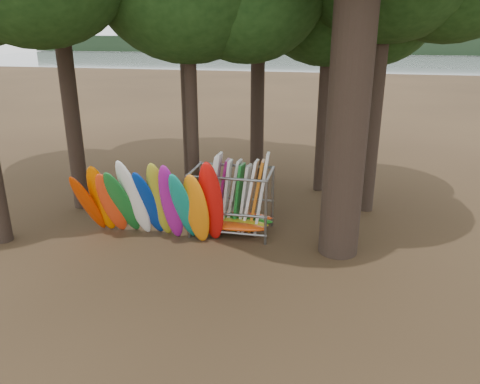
# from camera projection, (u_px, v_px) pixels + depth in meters

# --- Properties ---
(ground) EXTENTS (120.00, 120.00, 0.00)m
(ground) POSITION_uv_depth(u_px,v_px,m) (210.00, 247.00, 15.00)
(ground) COLOR #47331E
(ground) RESTS_ON ground
(lake) EXTENTS (160.00, 160.00, 0.00)m
(lake) POSITION_uv_depth(u_px,v_px,m) (316.00, 72.00, 70.26)
(lake) COLOR gray
(lake) RESTS_ON ground
(far_shore) EXTENTS (160.00, 4.00, 4.00)m
(far_shore) POSITION_uv_depth(u_px,v_px,m) (328.00, 45.00, 115.64)
(far_shore) COLOR black
(far_shore) RESTS_ON ground
(kayak_row) EXTENTS (4.94, 1.93, 3.08)m
(kayak_row) POSITION_uv_depth(u_px,v_px,m) (152.00, 203.00, 14.95)
(kayak_row) COLOR #CE3503
(kayak_row) RESTS_ON ground
(storage_rack) EXTENTS (2.82, 1.51, 2.83)m
(storage_rack) POSITION_uv_depth(u_px,v_px,m) (232.00, 203.00, 15.79)
(storage_rack) COLOR slate
(storage_rack) RESTS_ON ground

